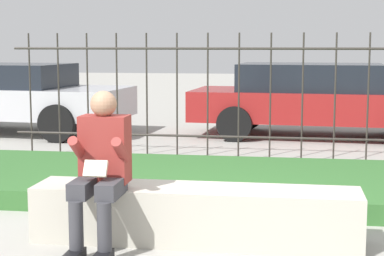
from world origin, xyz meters
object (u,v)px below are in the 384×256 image
at_px(stone_bench, 195,218).
at_px(car_parked_center, 317,98).
at_px(car_parked_left, 9,95).
at_px(person_seated_reader, 101,164).

height_order(stone_bench, car_parked_center, car_parked_center).
bearing_deg(car_parked_center, stone_bench, -96.83).
height_order(stone_bench, car_parked_left, car_parked_left).
xyz_separation_m(person_seated_reader, car_parked_left, (-3.64, 6.26, 0.00)).
xyz_separation_m(stone_bench, person_seated_reader, (-0.71, -0.29, 0.48)).
height_order(person_seated_reader, car_parked_center, car_parked_center).
bearing_deg(person_seated_reader, stone_bench, 22.43).
distance_m(car_parked_center, car_parked_left, 5.56).
bearing_deg(car_parked_center, car_parked_left, -172.84).
bearing_deg(stone_bench, car_parked_center, 79.17).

